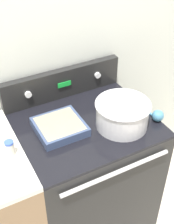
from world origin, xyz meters
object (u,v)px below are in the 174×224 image
at_px(casserole_dish, 60,126).
at_px(mixing_bowl, 122,113).
at_px(spice_jar_blue_cap, 10,148).
at_px(ladle, 156,115).

bearing_deg(casserole_dish, mixing_bowl, -20.62).
bearing_deg(casserole_dish, spice_jar_blue_cap, -167.72).
distance_m(mixing_bowl, ladle, 0.22).
xyz_separation_m(casserole_dish, spice_jar_blue_cap, (-0.31, -0.07, 0.03)).
bearing_deg(spice_jar_blue_cap, mixing_bowl, -5.32).
relative_size(ladle, spice_jar_blue_cap, 3.38).
distance_m(mixing_bowl, casserole_dish, 0.36).
bearing_deg(spice_jar_blue_cap, casserole_dish, 12.28).
bearing_deg(mixing_bowl, casserole_dish, 159.38).
xyz_separation_m(mixing_bowl, ladle, (0.21, -0.05, -0.06)).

